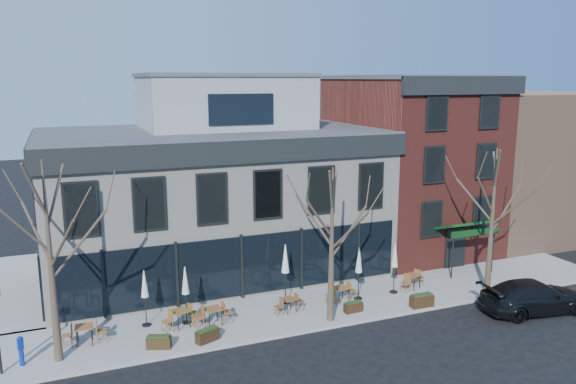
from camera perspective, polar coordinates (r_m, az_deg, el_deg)
name	(u,v)px	position (r m, az deg, el deg)	size (l,w,h in m)	color
ground	(242,302)	(28.67, -4.72, -11.06)	(120.00, 120.00, 0.00)	black
sidewalk_front	(319,306)	(27.89, 3.16, -11.53)	(33.50, 4.70, 0.15)	gray
sidewalk_side	(1,291)	(33.31, -27.12, -8.93)	(4.50, 12.00, 0.15)	gray
corner_building	(214,191)	(32.00, -7.49, 0.12)	(18.39, 10.39, 11.10)	beige
red_brick_building	(409,162)	(37.16, 12.17, 2.95)	(8.20, 11.78, 11.18)	maroon
bg_building	(516,162)	(44.36, 22.13, 2.88)	(12.00, 12.00, 10.00)	#8C664C
tree_corner	(51,260)	(23.10, -22.96, -6.36)	(3.93, 3.98, 7.92)	#382B21
tree_mid	(332,243)	(25.05, 4.48, -5.20)	(3.50, 3.55, 7.04)	#382B21
tree_right	(492,219)	(30.02, 20.04, -2.62)	(3.72, 3.77, 7.48)	#382B21
parked_sedan	(535,297)	(29.59, 23.76, -9.70)	(2.17, 5.33, 1.55)	black
call_box	(21,350)	(24.47, -25.50, -14.25)	(0.25, 0.24, 1.23)	#0B2A9A
cafe_set_0	(84,333)	(25.36, -19.97, -13.29)	(1.82, 0.78, 0.95)	brown
cafe_set_1	(180,317)	(25.80, -10.87, -12.33)	(1.85, 1.03, 0.95)	brown
cafe_set_2	(213,314)	(25.80, -7.61, -12.22)	(1.84, 0.79, 0.95)	brown
cafe_set_3	(289,304)	(26.90, 0.10, -11.27)	(1.58, 0.72, 0.81)	brown
cafe_set_4	(341,293)	(28.18, 5.43, -10.13)	(1.75, 0.77, 0.90)	brown
cafe_set_5	(412,280)	(30.38, 12.53, -8.71)	(1.79, 1.11, 0.93)	brown
umbrella_0	(145,287)	(25.77, -14.37, -9.31)	(0.41, 0.41, 2.59)	black
umbrella_1	(185,283)	(25.63, -10.39, -9.13)	(0.43, 0.43, 2.66)	black
umbrella_2	(285,262)	(27.38, -0.27, -7.11)	(0.47, 0.47, 2.96)	black
umbrella_3	(359,263)	(28.10, 7.22, -7.16)	(0.43, 0.43, 2.67)	black
umbrella_4	(395,258)	(29.20, 10.79, -6.57)	(0.43, 0.43, 2.66)	black
planter_0	(159,342)	(24.24, -12.99, -14.61)	(1.06, 0.72, 0.55)	#302310
planter_1	(207,335)	(24.44, -8.18, -14.18)	(1.09, 0.75, 0.57)	black
planter_2	(353,307)	(27.15, 6.65, -11.51)	(0.92, 0.42, 0.50)	black
planter_3	(422,300)	(28.27, 13.43, -10.66)	(1.15, 0.49, 0.64)	#322010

